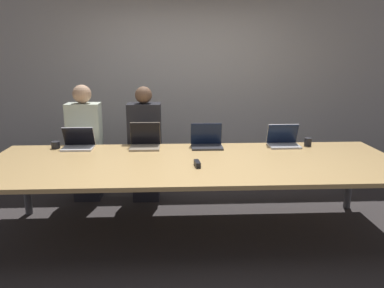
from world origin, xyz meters
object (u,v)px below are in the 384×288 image
person_far_midleft (145,146)px  laptop_far_left (78,142)px  laptop_far_center (207,140)px  laptop_far_right (283,140)px  cup_far_right (308,142)px  cup_far_left (56,145)px  stapler (197,164)px  laptop_far_midleft (145,140)px  person_far_left (86,145)px

person_far_midleft → laptop_far_left: (-0.71, -0.36, 0.15)m
laptop_far_center → laptop_far_right: laptop_far_center is taller
laptop_far_center → cup_far_right: (1.17, -0.02, -0.03)m
laptop_far_left → cup_far_left: (-0.26, 0.01, -0.03)m
laptop_far_center → person_far_midleft: (-0.73, 0.36, -0.16)m
laptop_far_center → laptop_far_left: bearing=179.9°
person_far_midleft → laptop_far_right: 1.66m
stapler → cup_far_left: bearing=147.9°
cup_far_left → stapler: 1.72m
stapler → laptop_far_midleft: bearing=120.0°
laptop_far_midleft → person_far_midleft: 0.39m
cup_far_right → laptop_far_left: 2.61m
stapler → cup_far_right: bearing=22.2°
person_far_left → cup_far_left: bearing=-120.2°
laptop_far_right → person_far_left: bearing=170.1°
person_far_midleft → cup_far_right: size_ratio=15.32×
laptop_far_center → person_far_midleft: size_ratio=0.25×
cup_far_left → stapler: (1.55, -0.74, -0.01)m
person_far_midleft → laptop_far_left: bearing=-153.2°
stapler → laptop_far_right: bearing=29.0°
laptop_far_midleft → cup_far_left: laptop_far_midleft is taller
laptop_far_center → laptop_far_midleft: size_ratio=1.06×
laptop_far_left → laptop_far_center: bearing=-0.1°
laptop_far_midleft → person_far_left: (-0.77, 0.41, -0.15)m
laptop_far_right → cup_far_right: (0.28, -0.02, -0.03)m
person_far_midleft → cup_far_right: (1.89, -0.38, 0.13)m
stapler → laptop_far_center: bearing=72.0°
laptop_far_center → laptop_far_left: (-1.44, 0.00, -0.01)m
laptop_far_right → stapler: bearing=-144.6°
cup_far_right → stapler: bearing=-151.4°
cup_far_right → laptop_far_left: size_ratio=0.27×
laptop_far_center → laptop_far_right: size_ratio=1.01×
laptop_far_right → stapler: (-1.03, -0.73, -0.05)m
person_far_left → cup_far_right: bearing=-9.3°
laptop_far_midleft → stapler: bearing=-53.6°
cup_far_left → laptop_far_center: bearing=-0.4°
laptop_far_right → cup_far_left: bearing=179.8°
laptop_far_midleft → person_far_left: 0.88m
laptop_far_center → stapler: laptop_far_center is taller
laptop_far_midleft → person_far_midleft: person_far_midleft is taller
laptop_far_right → laptop_far_left: bearing=180.0°
laptop_far_left → cup_far_left: 0.26m
person_far_left → stapler: (1.31, -1.15, 0.09)m
person_far_midleft → cup_far_right: 1.94m
cup_far_left → laptop_far_midleft: bearing=-0.3°
laptop_far_center → stapler: 0.75m
stapler → person_far_left: bearing=132.5°
person_far_midleft → cup_far_right: bearing=-11.3°
laptop_far_midleft → laptop_far_left: laptop_far_midleft is taller
laptop_far_center → laptop_far_midleft: bearing=179.4°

